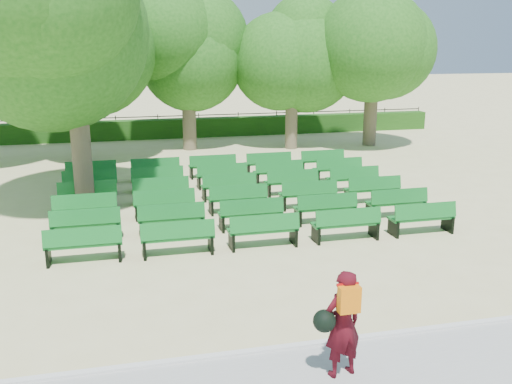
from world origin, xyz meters
TOP-DOWN VIEW (x-y plane):
  - ground at (0.00, 0.00)m, footprint 120.00×120.00m
  - curb at (0.00, -6.25)m, footprint 30.00×0.12m
  - hedge at (0.00, 14.00)m, footprint 26.00×0.70m
  - fence at (0.00, 14.40)m, footprint 26.00×0.10m
  - tree_line at (0.00, 10.00)m, footprint 21.80×6.80m
  - bench_array at (0.19, 1.76)m, footprint 1.63×0.60m
  - tree_among at (-3.89, 2.25)m, footprint 5.72×5.72m
  - person at (-0.07, -7.11)m, footprint 0.76×0.49m

SIDE VIEW (x-z plane):
  - ground at x=0.00m, z-range 0.00..0.00m
  - fence at x=0.00m, z-range -0.51..0.51m
  - tree_line at x=0.00m, z-range -3.52..3.52m
  - curb at x=0.00m, z-range 0.00..0.10m
  - bench_array at x=0.19m, z-range -0.42..0.59m
  - hedge at x=0.00m, z-range 0.00..0.90m
  - person at x=-0.07m, z-range 0.09..1.63m
  - tree_among at x=-3.89m, z-range 1.25..8.94m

